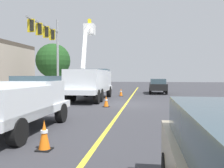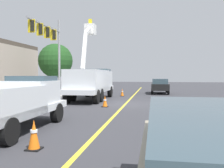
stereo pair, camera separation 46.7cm
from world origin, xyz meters
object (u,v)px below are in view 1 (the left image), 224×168
object	(u,v)px
service_pickup_truck	(19,101)
traffic_cone_mid_front	(106,101)
utility_bucket_truck	(91,81)
traffic_signal_mast	(49,41)
traffic_cone_leading	(44,135)
passing_minivan	(158,85)
traffic_cone_mid_rear	(121,92)

from	to	relation	value
service_pickup_truck	traffic_cone_mid_front	distance (m)	7.64
utility_bucket_truck	traffic_signal_mast	xyz separation A→B (m)	(0.69, 4.05, 3.60)
traffic_cone_mid_front	traffic_signal_mast	xyz separation A→B (m)	(5.18, 6.20, 4.85)
traffic_signal_mast	utility_bucket_truck	bearing A→B (deg)	-99.65
utility_bucket_truck	traffic_cone_leading	distance (m)	14.08
passing_minivan	traffic_signal_mast	size ratio (longest dim) A/B	0.64
traffic_cone_leading	utility_bucket_truck	bearing A→B (deg)	8.84
traffic_cone_mid_rear	traffic_cone_leading	bearing A→B (deg)	-179.78
passing_minivan	traffic_signal_mast	world-z (taller)	traffic_signal_mast
utility_bucket_truck	passing_minivan	size ratio (longest dim) A/B	1.71
passing_minivan	traffic_cone_mid_front	size ratio (longest dim) A/B	6.52
service_pickup_truck	traffic_cone_mid_rear	distance (m)	15.88
traffic_cone_mid_front	traffic_cone_leading	bearing A→B (deg)	-179.96
passing_minivan	traffic_cone_leading	distance (m)	22.42
traffic_cone_mid_front	passing_minivan	bearing A→B (deg)	-16.05
service_pickup_truck	passing_minivan	distance (m)	20.85
traffic_cone_mid_front	traffic_cone_mid_rear	size ratio (longest dim) A/B	0.97
traffic_cone_leading	traffic_cone_mid_front	distance (m)	9.38
utility_bucket_truck	traffic_signal_mast	bearing A→B (deg)	80.35
passing_minivan	service_pickup_truck	bearing A→B (deg)	164.47
passing_minivan	traffic_signal_mast	xyz separation A→B (m)	(-7.56, 9.87, 4.24)
traffic_cone_leading	traffic_signal_mast	world-z (taller)	traffic_signal_mast
utility_bucket_truck	traffic_cone_mid_rear	xyz separation A→B (m)	(3.91, -2.09, -1.24)
traffic_cone_leading	service_pickup_truck	bearing A→B (deg)	43.55
traffic_cone_leading	traffic_signal_mast	distance (m)	16.53
traffic_cone_mid_rear	traffic_signal_mast	distance (m)	8.46
service_pickup_truck	traffic_cone_mid_front	world-z (taller)	service_pickup_truck
service_pickup_truck	traffic_cone_mid_rear	world-z (taller)	service_pickup_truck
service_pickup_truck	traffic_cone_mid_rear	xyz separation A→B (m)	(15.75, -1.86, -0.74)
passing_minivan	traffic_cone_mid_rear	bearing A→B (deg)	139.34
passing_minivan	traffic_cone_leading	world-z (taller)	passing_minivan
traffic_signal_mast	passing_minivan	bearing A→B (deg)	-52.55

